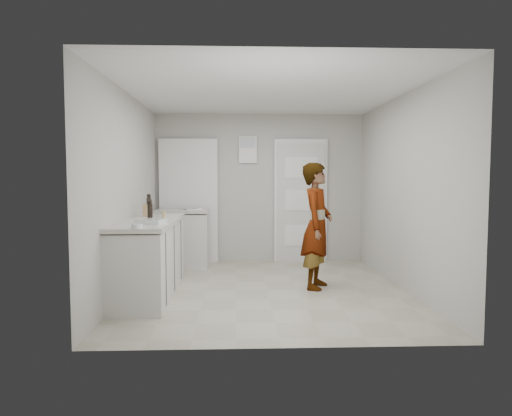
{
  "coord_description": "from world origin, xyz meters",
  "views": [
    {
      "loc": [
        -0.36,
        -5.76,
        1.46
      ],
      "look_at": [
        -0.12,
        0.4,
        1.02
      ],
      "focal_mm": 32.0,
      "sensor_mm": 36.0,
      "label": 1
    }
  ],
  "objects_px": {
    "oil_cruet_a": "(150,210)",
    "oil_cruet_b": "(149,206)",
    "person": "(317,226)",
    "spice_jar": "(164,215)",
    "egg_bowl": "(137,226)",
    "cake_mix_box": "(147,210)",
    "baking_dish": "(151,221)"
  },
  "relations": [
    {
      "from": "oil_cruet_a",
      "to": "baking_dish",
      "type": "height_order",
      "value": "oil_cruet_a"
    },
    {
      "from": "oil_cruet_b",
      "to": "person",
      "type": "bearing_deg",
      "value": -5.37
    },
    {
      "from": "cake_mix_box",
      "to": "person",
      "type": "bearing_deg",
      "value": -8.62
    },
    {
      "from": "egg_bowl",
      "to": "spice_jar",
      "type": "bearing_deg",
      "value": 86.34
    },
    {
      "from": "cake_mix_box",
      "to": "oil_cruet_a",
      "type": "distance_m",
      "value": 0.43
    },
    {
      "from": "person",
      "to": "egg_bowl",
      "type": "xyz_separation_m",
      "value": [
        -2.05,
        -1.19,
        0.13
      ]
    },
    {
      "from": "person",
      "to": "oil_cruet_b",
      "type": "bearing_deg",
      "value": 105.47
    },
    {
      "from": "oil_cruet_a",
      "to": "oil_cruet_b",
      "type": "relative_size",
      "value": 0.84
    },
    {
      "from": "spice_jar",
      "to": "baking_dish",
      "type": "height_order",
      "value": "spice_jar"
    },
    {
      "from": "person",
      "to": "spice_jar",
      "type": "bearing_deg",
      "value": 110.31
    },
    {
      "from": "person",
      "to": "oil_cruet_a",
      "type": "distance_m",
      "value": 2.13
    },
    {
      "from": "spice_jar",
      "to": "oil_cruet_b",
      "type": "relative_size",
      "value": 0.26
    },
    {
      "from": "oil_cruet_b",
      "to": "baking_dish",
      "type": "distance_m",
      "value": 0.97
    },
    {
      "from": "person",
      "to": "oil_cruet_b",
      "type": "xyz_separation_m",
      "value": [
        -2.2,
        0.21,
        0.25
      ]
    },
    {
      "from": "person",
      "to": "cake_mix_box",
      "type": "xyz_separation_m",
      "value": [
        -2.22,
        0.18,
        0.19
      ]
    },
    {
      "from": "egg_bowl",
      "to": "cake_mix_box",
      "type": "bearing_deg",
      "value": 97.02
    },
    {
      "from": "spice_jar",
      "to": "oil_cruet_a",
      "type": "distance_m",
      "value": 0.29
    },
    {
      "from": "spice_jar",
      "to": "egg_bowl",
      "type": "relative_size",
      "value": 0.66
    },
    {
      "from": "spice_jar",
      "to": "egg_bowl",
      "type": "xyz_separation_m",
      "value": [
        -0.08,
        -1.21,
        -0.02
      ]
    },
    {
      "from": "oil_cruet_b",
      "to": "egg_bowl",
      "type": "bearing_deg",
      "value": -84.04
    },
    {
      "from": "egg_bowl",
      "to": "baking_dish",
      "type": "bearing_deg",
      "value": 82.86
    },
    {
      "from": "oil_cruet_a",
      "to": "oil_cruet_b",
      "type": "height_order",
      "value": "oil_cruet_b"
    },
    {
      "from": "person",
      "to": "baking_dish",
      "type": "bearing_deg",
      "value": 130.93
    },
    {
      "from": "cake_mix_box",
      "to": "oil_cruet_b",
      "type": "bearing_deg",
      "value": 46.64
    },
    {
      "from": "spice_jar",
      "to": "oil_cruet_b",
      "type": "xyz_separation_m",
      "value": [
        -0.22,
        0.19,
        0.1
      ]
    },
    {
      "from": "cake_mix_box",
      "to": "baking_dish",
      "type": "distance_m",
      "value": 0.94
    },
    {
      "from": "spice_jar",
      "to": "oil_cruet_a",
      "type": "height_order",
      "value": "oil_cruet_a"
    },
    {
      "from": "person",
      "to": "oil_cruet_b",
      "type": "height_order",
      "value": "person"
    },
    {
      "from": "cake_mix_box",
      "to": "spice_jar",
      "type": "xyz_separation_m",
      "value": [
        0.25,
        -0.16,
        -0.04
      ]
    },
    {
      "from": "cake_mix_box",
      "to": "egg_bowl",
      "type": "height_order",
      "value": "cake_mix_box"
    },
    {
      "from": "person",
      "to": "spice_jar",
      "type": "relative_size",
      "value": 21.06
    },
    {
      "from": "spice_jar",
      "to": "baking_dish",
      "type": "relative_size",
      "value": 0.22
    }
  ]
}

